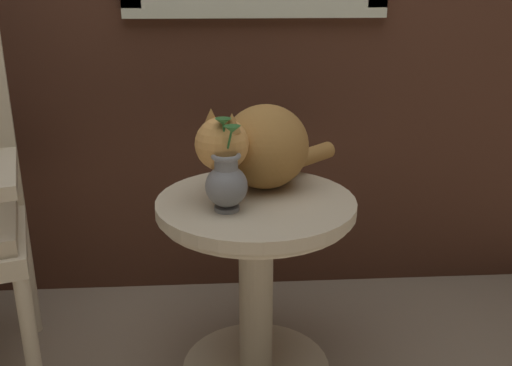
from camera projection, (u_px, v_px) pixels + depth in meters
The scene contains 3 objects.
wicker_side_table at pixel (256, 260), 1.73m from camera, with size 0.58×0.58×0.60m.
cat at pixel (260, 146), 1.71m from camera, with size 0.46×0.43×0.26m.
pewter_vase_with_ivy at pixel (226, 181), 1.56m from camera, with size 0.12×0.12×0.25m.
Camera 1 is at (0.02, -1.46, 1.20)m, focal length 40.52 mm.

